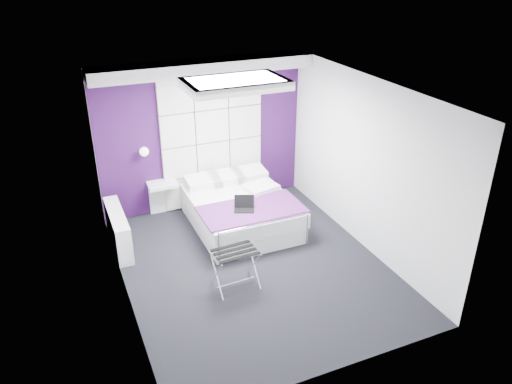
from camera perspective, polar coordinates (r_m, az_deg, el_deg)
floor at (r=7.36m, az=-0.33°, el=-8.42°), size 4.40×4.40×0.00m
ceiling at (r=6.26m, az=-0.39°, el=11.58°), size 4.40×4.40×0.00m
wall_back at (r=8.62m, az=-6.12°, el=6.52°), size 3.60×0.00×3.60m
wall_left at (r=6.30m, az=-15.61°, el=-2.04°), size 0.00×4.40×4.40m
wall_right at (r=7.53m, az=12.37°, el=3.07°), size 0.00×4.40×4.40m
accent_wall at (r=8.62m, az=-6.10°, el=6.50°), size 3.58×0.02×2.58m
soffit at (r=8.07m, az=-5.97°, el=14.03°), size 3.58×0.50×0.20m
headboard at (r=8.66m, az=-5.01°, el=5.73°), size 1.80×0.08×2.30m
skylight at (r=6.81m, az=-2.40°, el=12.33°), size 1.36×0.86×0.12m
wall_lamp at (r=8.30m, az=-12.73°, el=4.61°), size 0.15×0.15×0.15m
radiator at (r=7.92m, az=-15.47°, el=-4.18°), size 0.22×1.20×0.60m
bed at (r=8.23m, az=-1.79°, el=-2.08°), size 1.60×1.93×0.68m
nightstand at (r=8.54m, az=-10.66°, el=0.90°), size 0.49×0.38×0.05m
luggage_rack at (r=6.80m, az=-2.36°, el=-8.77°), size 0.57×0.42×0.56m
laptop at (r=7.68m, az=-1.48°, el=-1.62°), size 0.31×0.22×0.22m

